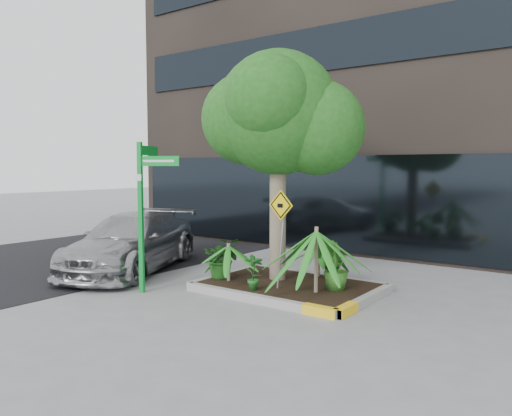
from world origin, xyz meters
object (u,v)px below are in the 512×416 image
Objects in this scene: parked_car at (132,242)px; street_sign_post at (145,200)px; cattle_sign at (281,222)px; tree at (278,113)px.

parked_car is 2.45m from street_sign_post.
parked_car is 2.48× the size of cattle_sign.
street_sign_post is at bearing -142.66° from cattle_sign.
tree is 2.20m from cattle_sign.
street_sign_post is at bearing -133.25° from tree.
cattle_sign reaches higher than parked_car.
street_sign_post reaches higher than cattle_sign.
street_sign_post reaches higher than parked_car.
cattle_sign is at bearing 6.45° from street_sign_post.
parked_car is at bearing 123.91° from street_sign_post.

